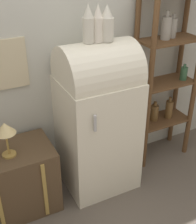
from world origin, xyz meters
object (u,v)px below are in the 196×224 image
vase_left (88,25)px  vase_right (107,24)px  vase_center (98,24)px  desk_lamp (5,131)px  refrigerator (98,116)px  suitcase_trunk (16,180)px

vase_left → vase_right: size_ratio=1.06×
vase_left → vase_center: 0.08m
desk_lamp → vase_center: bearing=1.9°
vase_center → vase_right: (0.07, -0.00, -0.01)m
vase_left → desk_lamp: size_ratio=0.98×
refrigerator → vase_left: 0.80m
refrigerator → vase_left: bearing=172.9°
vase_left → vase_right: (0.15, -0.02, -0.01)m
suitcase_trunk → vase_center: vase_center is taller
vase_center → desk_lamp: bearing=-178.1°
desk_lamp → refrigerator: bearing=2.3°
vase_center → vase_right: vase_center is taller
suitcase_trunk → vase_center: size_ratio=2.29×
refrigerator → vase_center: 0.80m
suitcase_trunk → vase_left: 1.41m
refrigerator → suitcase_trunk: refrigerator is taller
vase_left → desk_lamp: 1.01m
refrigerator → vase_center: bearing=-61.3°
refrigerator → suitcase_trunk: bearing=179.3°
refrigerator → vase_right: 0.80m
suitcase_trunk → desk_lamp: size_ratio=2.22×
desk_lamp → suitcase_trunk: bearing=61.8°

